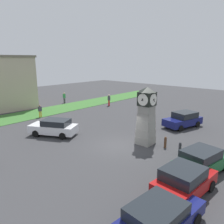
# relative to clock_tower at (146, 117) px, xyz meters

# --- Properties ---
(ground_plane) EXTENTS (83.90, 83.90, 0.00)m
(ground_plane) POSITION_rel_clock_tower_xyz_m (-1.88, 1.38, -2.38)
(ground_plane) COLOR #38383A
(clock_tower) EXTENTS (1.54, 1.51, 4.88)m
(clock_tower) POSITION_rel_clock_tower_xyz_m (0.00, 0.00, 0.00)
(clock_tower) COLOR gray
(clock_tower) RESTS_ON ground_plane
(bollard_near_tower) EXTENTS (0.28, 0.28, 1.00)m
(bollard_near_tower) POSITION_rel_clock_tower_xyz_m (0.42, -0.25, -1.87)
(bollard_near_tower) COLOR brown
(bollard_near_tower) RESTS_ON ground_plane
(bollard_mid_row) EXTENTS (0.21, 0.21, 0.95)m
(bollard_mid_row) POSITION_rel_clock_tower_xyz_m (0.32, -1.71, -1.90)
(bollard_mid_row) COLOR brown
(bollard_mid_row) RESTS_ON ground_plane
(bollard_far_row) EXTENTS (0.20, 0.20, 0.96)m
(bollard_far_row) POSITION_rel_clock_tower_xyz_m (-0.08, -3.15, -1.89)
(bollard_far_row) COLOR #333338
(bollard_far_row) RESTS_ON ground_plane
(bollard_end_row) EXTENTS (0.27, 0.27, 0.90)m
(bollard_end_row) POSITION_rel_clock_tower_xyz_m (-0.34, -4.68, -1.92)
(bollard_end_row) COLOR brown
(bollard_end_row) RESTS_ON ground_plane
(car_navy_sedan) EXTENTS (4.41, 2.32, 1.39)m
(car_navy_sedan) POSITION_rel_clock_tower_xyz_m (-7.97, -5.90, -1.66)
(car_navy_sedan) COLOR navy
(car_navy_sedan) RESTS_ON ground_plane
(car_near_tower) EXTENTS (3.96, 2.30, 1.58)m
(car_near_tower) POSITION_rel_clock_tower_xyz_m (-4.70, -5.52, -1.58)
(car_near_tower) COLOR #A51111
(car_near_tower) RESTS_ON ground_plane
(car_by_building) EXTENTS (4.50, 2.62, 1.59)m
(car_by_building) POSITION_rel_clock_tower_xyz_m (-1.72, -5.38, -1.57)
(car_by_building) COLOR #19602D
(car_by_building) RESTS_ON ground_plane
(car_far_lot) EXTENTS (3.66, 4.72, 1.56)m
(car_far_lot) POSITION_rel_clock_tower_xyz_m (-3.99, 7.64, -1.58)
(car_far_lot) COLOR silver
(car_far_lot) RESTS_ON ground_plane
(car_end_of_row) EXTENTS (4.61, 2.99, 1.62)m
(car_end_of_row) POSITION_rel_clock_tower_xyz_m (6.68, -0.35, -1.56)
(car_end_of_row) COLOR navy
(car_end_of_row) RESTS_ON ground_plane
(pedestrian_near_bench) EXTENTS (0.42, 0.28, 1.58)m
(pedestrian_near_bench) POSITION_rel_clock_tower_xyz_m (-1.37, 14.56, -1.48)
(pedestrian_near_bench) COLOR gold
(pedestrian_near_bench) RESTS_ON ground_plane
(pedestrian_crossing_lot) EXTENTS (0.32, 0.44, 1.77)m
(pedestrian_crossing_lot) POSITION_rel_clock_tower_xyz_m (6.06, 19.73, -1.35)
(pedestrian_crossing_lot) COLOR #3F3F47
(pedestrian_crossing_lot) RESTS_ON ground_plane
(pedestrian_by_cars) EXTENTS (0.33, 0.45, 1.77)m
(pedestrian_by_cars) POSITION_rel_clock_tower_xyz_m (9.46, 12.91, -1.35)
(pedestrian_by_cars) COLOR red
(pedestrian_by_cars) RESTS_ON ground_plane
(grass_verge_far) EXTENTS (50.34, 4.85, 0.04)m
(grass_verge_far) POSITION_rel_clock_tower_xyz_m (1.28, 16.76, -2.36)
(grass_verge_far) COLOR #386B2D
(grass_verge_far) RESTS_ON ground_plane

